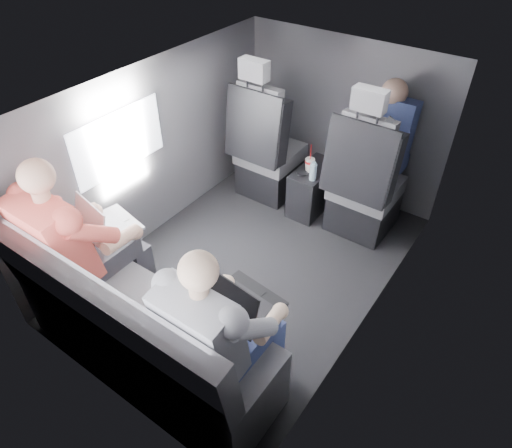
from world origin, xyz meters
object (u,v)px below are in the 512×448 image
Objects in this scene: center_console at (313,189)px; passenger_rear_left at (79,244)px; passenger_rear_right at (221,331)px; passenger_front_right at (386,136)px; soda_cup at (310,164)px; front_seat_left at (266,154)px; water_bottle at (313,172)px; laptop_black at (241,301)px; front_seat_right at (363,189)px; rear_bench at (142,334)px; laptop_white at (105,223)px.

center_console is 1.98m from passenger_rear_left.
passenger_front_right is at bearing 91.35° from passenger_rear_right.
front_seat_left is at bearing 178.02° from soda_cup.
front_seat_left is 2.64× the size of center_console.
soda_cup is 0.13m from water_bottle.
laptop_black reaches higher than soda_cup.
front_seat_right is 0.79× the size of rear_bench.
passenger_rear_right is (0.51, -1.85, 0.42)m from center_console.
front_seat_left is at bearing 168.08° from water_bottle.
front_seat_left is at bearing -174.93° from center_console.
rear_bench is (-0.45, -1.90, -0.09)m from front_seat_right.
water_bottle is at bearing 87.97° from rear_bench.
water_bottle is at bearing -48.01° from soda_cup.
rear_bench is 2.25m from passenger_front_right.
passenger_rear_left reaches higher than soda_cup.
passenger_front_right reaches higher than laptop_black.
center_console is 0.38× the size of passenger_rear_left.
center_console is at bearing -154.54° from passenger_front_right.
front_seat_right reaches higher than passenger_rear_right.
front_seat_right is 1.06× the size of passenger_rear_right.
laptop_black is (0.42, -1.50, 0.16)m from water_bottle.
rear_bench reaches higher than soda_cup.
water_bottle is at bearing -164.32° from front_seat_right.
center_console is at bearing 70.49° from laptop_white.
laptop_black is (0.48, 0.29, 0.33)m from rear_bench.
passenger_rear_left is at bearing -109.69° from water_bottle.
laptop_white is 0.99× the size of laptop_black.
soda_cup is at bearing -1.98° from front_seat_left.
center_console is 0.74m from passenger_front_right.
soda_cup is 1.68m from laptop_white.
laptop_black is at bearing -59.96° from front_seat_left.
center_console is 1.94m from rear_bench.
water_bottle is at bearing -66.77° from center_console.
center_console is 0.32m from water_bottle.
passenger_rear_right is at bearing -73.60° from soda_cup.
passenger_rear_left is at bearing -179.95° from passenger_rear_right.
soda_cup is 1.88m from passenger_rear_left.
laptop_white is at bearing -109.47° from soda_cup.
rear_bench is at bearing -90.00° from center_console.
center_console is 1.98× the size of soda_cup.
laptop_black is 1.04m from passenger_rear_left.
water_bottle is at bearing 105.53° from laptop_black.
water_bottle is 0.41× the size of laptop_black.
soda_cup is at bearing 106.40° from passenger_rear_right.
front_seat_left reaches higher than passenger_rear_right.
laptop_black is (1.06, -0.02, 0.00)m from laptop_white.
water_bottle is at bearing -11.92° from front_seat_left.
passenger_rear_left is (-1.03, -0.20, 0.00)m from laptop_black.
water_bottle is 1.76m from passenger_rear_right.
laptop_white is 1.11m from passenger_rear_right.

